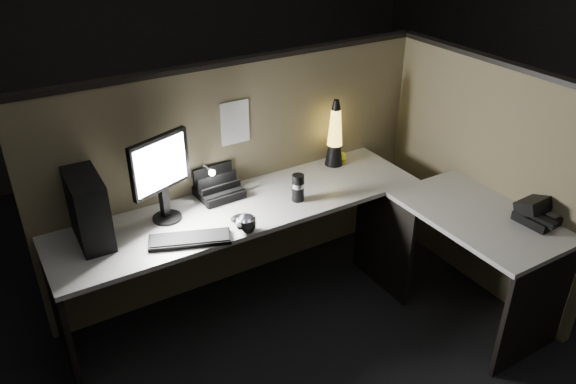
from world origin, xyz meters
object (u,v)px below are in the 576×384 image
lava_lamp (335,138)px  desk_phone (539,211)px  monitor (161,171)px  pc_tower (88,209)px  keyboard (190,239)px

lava_lamp → desk_phone: lava_lamp is taller
lava_lamp → monitor: bearing=-176.4°
pc_tower → desk_phone: size_ratio=1.45×
pc_tower → keyboard: bearing=-31.6°
lava_lamp → desk_phone: size_ratio=1.76×
pc_tower → monitor: monitor is taller
monitor → lava_lamp: (1.24, 0.08, -0.11)m
desk_phone → monitor: bearing=145.3°
keyboard → desk_phone: (1.80, -0.83, 0.04)m
keyboard → lava_lamp: bearing=38.3°
pc_tower → keyboard: pc_tower is taller
desk_phone → lava_lamp: bearing=112.9°
pc_tower → desk_phone: (2.25, -1.12, -0.14)m
desk_phone → keyboard: bearing=152.2°
monitor → keyboard: monitor is taller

